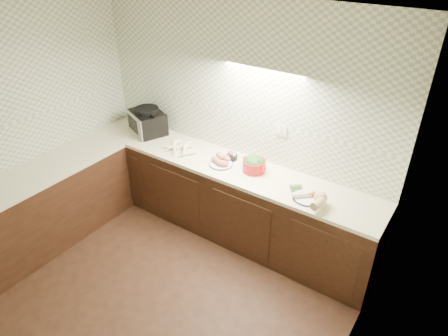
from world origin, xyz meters
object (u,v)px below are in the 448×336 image
Objects in this scene: onion_bowl at (231,156)px; parsnip_pile at (182,147)px; dutch_oven at (254,164)px; sweet_potato_plate at (221,161)px; toaster_oven at (147,121)px; veg_plate at (313,197)px.

parsnip_pile is at bearing -166.29° from onion_bowl.
sweet_potato_plate is at bearing -150.70° from dutch_oven.
toaster_oven is at bearing 173.55° from sweet_potato_plate.
dutch_oven is (1.58, -0.05, -0.07)m from toaster_oven.
toaster_oven is at bearing -166.32° from dutch_oven.
sweet_potato_plate is 1.96× the size of onion_bowl.
parsnip_pile is 1.40× the size of dutch_oven.
parsnip_pile is 1.67m from veg_plate.
parsnip_pile is 0.95× the size of veg_plate.
parsnip_pile is 1.65× the size of sweet_potato_plate.
onion_bowl is 0.43× the size of dutch_oven.
onion_bowl is (1.24, 0.02, -0.11)m from toaster_oven.
dutch_oven is 0.76m from veg_plate.
sweet_potato_plate reaches higher than parsnip_pile.
dutch_oven is at bearing 20.94° from toaster_oven.
parsnip_pile is at bearing 177.10° from veg_plate.
dutch_oven reaches higher than veg_plate.
veg_plate is at bearing -11.91° from onion_bowl.
toaster_oven reaches higher than dutch_oven.
onion_bowl is at bearing 23.70° from toaster_oven.
parsnip_pile is at bearing 178.37° from sweet_potato_plate.
parsnip_pile is 0.93m from dutch_oven.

